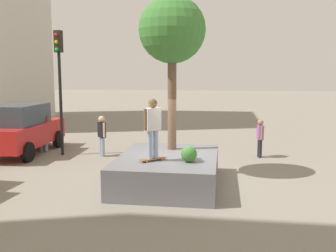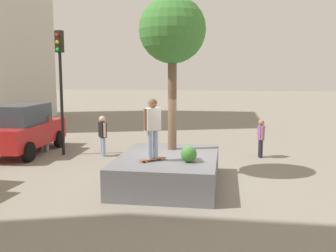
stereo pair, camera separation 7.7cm
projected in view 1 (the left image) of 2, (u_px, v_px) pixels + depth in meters
The scene contains 11 objects.
ground_plane at pixel (177, 182), 11.83m from camera, with size 120.00×120.00×0.00m, color gray.
planter_ledge at pixel (168, 170), 11.52m from camera, with size 3.91×2.91×0.88m, color slate.
plaza_tree at pixel (172, 31), 11.93m from camera, with size 2.10×2.10×4.84m.
boxwood_shrub at pixel (189, 154), 10.66m from camera, with size 0.45×0.45×0.45m, color #3D7A33.
skateboard at pixel (153, 159), 10.81m from camera, with size 0.70×0.73×0.07m.
skateboarder at pixel (153, 124), 10.67m from camera, with size 0.45×0.46×1.68m.
sedan_parked at pixel (21, 129), 15.76m from camera, with size 4.48×2.18×2.06m.
traffic_light_corner at pixel (59, 72), 15.24m from camera, with size 0.36×0.31×4.98m.
pedestrian_crossing at pixel (260, 136), 15.14m from camera, with size 0.51×0.24×1.51m.
bystander_watching at pixel (102, 133), 15.31m from camera, with size 0.45×0.42×1.63m.
passerby_with_bag at pixel (43, 127), 16.33m from camera, with size 0.27×0.60×1.77m.
Camera 1 is at (-11.39, -1.39, 3.35)m, focal length 41.05 mm.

